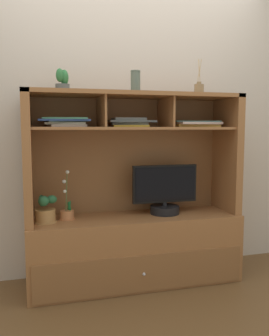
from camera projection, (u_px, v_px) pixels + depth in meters
The scene contains 12 objects.
floor_plane at pixel (134, 281), 2.91m from camera, with size 6.00×6.00×0.02m, color brown.
back_wall at pixel (126, 108), 3.02m from camera, with size 6.00×0.02×2.80m, color beige.
media_console at pixel (134, 227), 2.87m from camera, with size 1.66×0.53×1.50m.
tv_monitor at pixel (165, 194), 2.90m from camera, with size 0.54×0.24×0.40m.
potted_orchid at pixel (67, 212), 2.73m from camera, with size 0.12×0.12×0.38m.
potted_fern at pixel (45, 212), 2.64m from camera, with size 0.17×0.17×0.21m.
magazine_stack_left at pixel (195, 124), 2.93m from camera, with size 0.39×0.27×0.05m.
magazine_stack_centre at pixel (66, 122), 2.65m from camera, with size 0.39×0.31×0.07m.
magazine_stack_right at pixel (130, 123), 2.81m from camera, with size 0.37×0.31×0.07m.
diffuser_bottle at pixel (199, 89), 2.89m from camera, with size 0.08×0.08×0.28m.
potted_succulent at pixel (62, 81), 2.62m from camera, with size 0.12×0.12×0.16m.
ceramic_vase at pixel (135, 82), 2.71m from camera, with size 0.08×0.08×0.17m.
Camera 1 is at (-0.73, -2.69, 1.23)m, focal length 38.37 mm.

